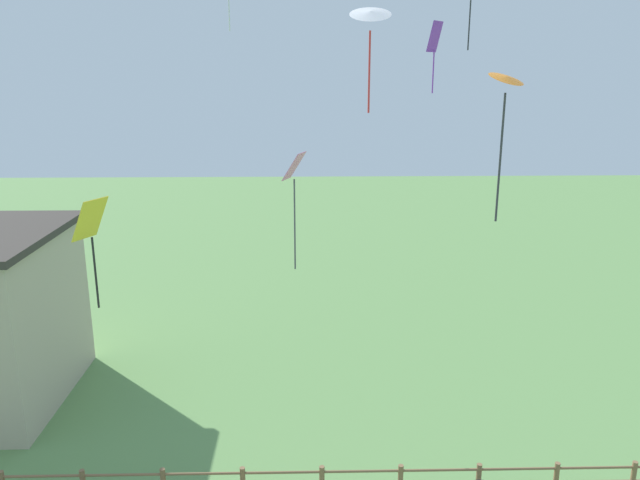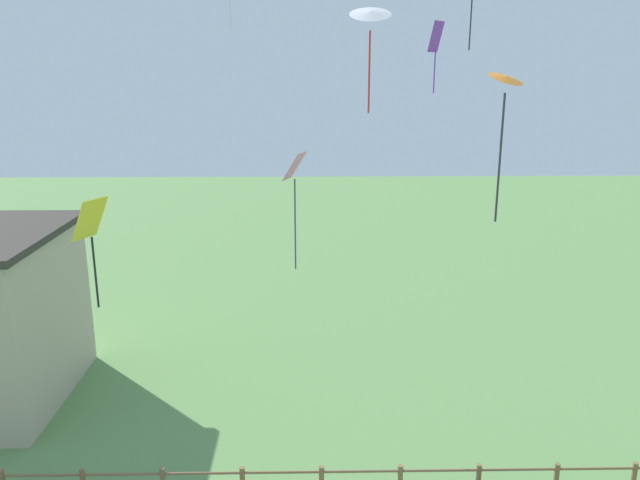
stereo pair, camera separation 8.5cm
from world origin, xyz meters
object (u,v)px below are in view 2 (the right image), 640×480
(kite_white_delta, at_px, (370,16))
(kite_pink_diamond, at_px, (295,186))
(kite_purple_streamer, at_px, (436,43))
(kite_orange_delta, at_px, (505,92))
(kite_yellow_diamond, at_px, (91,230))

(kite_white_delta, bearing_deg, kite_pink_diamond, 124.01)
(kite_pink_diamond, height_order, kite_purple_streamer, kite_purple_streamer)
(kite_orange_delta, bearing_deg, kite_pink_diamond, 130.91)
(kite_orange_delta, distance_m, kite_purple_streamer, 10.61)
(kite_orange_delta, distance_m, kite_white_delta, 3.97)
(kite_white_delta, distance_m, kite_purple_streamer, 8.70)
(kite_orange_delta, relative_size, kite_white_delta, 1.25)
(kite_orange_delta, bearing_deg, kite_white_delta, 137.51)
(kite_yellow_diamond, relative_size, kite_orange_delta, 0.79)
(kite_yellow_diamond, bearing_deg, kite_purple_streamer, 47.30)
(kite_yellow_diamond, bearing_deg, kite_pink_diamond, 49.13)
(kite_yellow_diamond, height_order, kite_white_delta, kite_white_delta)
(kite_white_delta, height_order, kite_purple_streamer, kite_purple_streamer)
(kite_white_delta, xyz_separation_m, kite_pink_diamond, (-1.92, 2.85, -4.65))
(kite_yellow_diamond, xyz_separation_m, kite_purple_streamer, (9.56, 10.36, 4.42))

